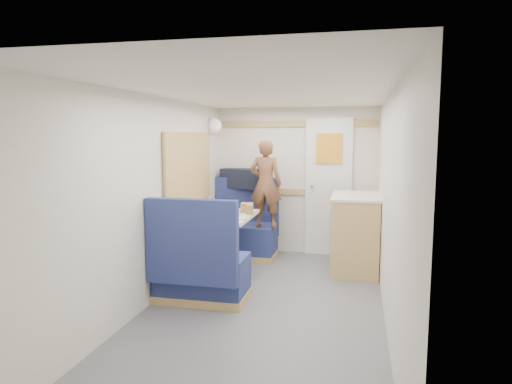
% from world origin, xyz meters
% --- Properties ---
extents(floor, '(4.50, 4.50, 0.00)m').
position_xyz_m(floor, '(0.00, 0.00, 0.00)').
color(floor, '#515156').
rests_on(floor, ground).
extents(ceiling, '(4.50, 4.50, 0.00)m').
position_xyz_m(ceiling, '(0.00, 0.00, 2.00)').
color(ceiling, silver).
rests_on(ceiling, wall_back).
extents(wall_back, '(2.20, 0.02, 2.00)m').
position_xyz_m(wall_back, '(0.00, 2.25, 1.00)').
color(wall_back, silver).
rests_on(wall_back, floor).
extents(wall_left, '(0.02, 4.50, 2.00)m').
position_xyz_m(wall_left, '(-1.10, 0.00, 1.00)').
color(wall_left, silver).
rests_on(wall_left, floor).
extents(wall_right, '(0.02, 4.50, 2.00)m').
position_xyz_m(wall_right, '(1.10, 0.00, 1.00)').
color(wall_right, silver).
rests_on(wall_right, floor).
extents(oak_trim_low, '(2.15, 0.02, 0.08)m').
position_xyz_m(oak_trim_low, '(0.00, 2.23, 0.85)').
color(oak_trim_low, '#AD854E').
rests_on(oak_trim_low, wall_back).
extents(oak_trim_high, '(2.15, 0.02, 0.08)m').
position_xyz_m(oak_trim_high, '(0.00, 2.23, 1.78)').
color(oak_trim_high, '#AD854E').
rests_on(oak_trim_high, wall_back).
extents(side_window, '(0.04, 1.30, 0.72)m').
position_xyz_m(side_window, '(-1.08, 1.00, 1.25)').
color(side_window, '#A5B498').
rests_on(side_window, wall_left).
extents(rear_door, '(0.62, 0.12, 1.86)m').
position_xyz_m(rear_door, '(0.45, 2.22, 0.97)').
color(rear_door, white).
rests_on(rear_door, wall_back).
extents(dinette_table, '(0.62, 0.92, 0.72)m').
position_xyz_m(dinette_table, '(-0.65, 1.00, 0.57)').
color(dinette_table, white).
rests_on(dinette_table, floor).
extents(bench_far, '(0.90, 0.59, 1.05)m').
position_xyz_m(bench_far, '(-0.65, 1.86, 0.30)').
color(bench_far, '#18234D').
rests_on(bench_far, floor).
extents(bench_near, '(0.90, 0.59, 1.05)m').
position_xyz_m(bench_near, '(-0.65, 0.14, 0.30)').
color(bench_near, '#18234D').
rests_on(bench_near, floor).
extents(ledge, '(0.90, 0.14, 0.04)m').
position_xyz_m(ledge, '(-0.65, 2.12, 0.88)').
color(ledge, '#AD854E').
rests_on(ledge, bench_far).
extents(dome_light, '(0.20, 0.20, 0.20)m').
position_xyz_m(dome_light, '(-1.04, 1.85, 1.75)').
color(dome_light, white).
rests_on(dome_light, wall_left).
extents(galley_counter, '(0.57, 0.92, 0.92)m').
position_xyz_m(galley_counter, '(0.82, 1.55, 0.47)').
color(galley_counter, '#AD854E').
rests_on(galley_counter, floor).
extents(person, '(0.42, 0.28, 1.13)m').
position_xyz_m(person, '(-0.31, 1.69, 1.01)').
color(person, brown).
rests_on(person, bench_far).
extents(duffel_bag, '(0.60, 0.39, 0.27)m').
position_xyz_m(duffel_bag, '(-0.74, 2.12, 1.03)').
color(duffel_bag, black).
rests_on(duffel_bag, ledge).
extents(tray, '(0.36, 0.43, 0.02)m').
position_xyz_m(tray, '(-0.51, 0.83, 0.73)').
color(tray, silver).
rests_on(tray, dinette_table).
extents(orange_fruit, '(0.07, 0.07, 0.07)m').
position_xyz_m(orange_fruit, '(-0.58, 0.81, 0.77)').
color(orange_fruit, '#F3570A').
rests_on(orange_fruit, tray).
extents(cheese_block, '(0.11, 0.07, 0.04)m').
position_xyz_m(cheese_block, '(-0.60, 0.63, 0.76)').
color(cheese_block, '#F7E48F').
rests_on(cheese_block, tray).
extents(wine_glass, '(0.08, 0.08, 0.17)m').
position_xyz_m(wine_glass, '(-0.63, 1.02, 0.84)').
color(wine_glass, white).
rests_on(wine_glass, dinette_table).
extents(tumbler_left, '(0.06, 0.06, 0.10)m').
position_xyz_m(tumbler_left, '(-0.88, 0.70, 0.77)').
color(tumbler_left, white).
rests_on(tumbler_left, dinette_table).
extents(tumbler_mid, '(0.07, 0.07, 0.11)m').
position_xyz_m(tumbler_mid, '(-0.71, 1.35, 0.78)').
color(tumbler_mid, silver).
rests_on(tumbler_mid, dinette_table).
extents(beer_glass, '(0.07, 0.07, 0.11)m').
position_xyz_m(beer_glass, '(-0.43, 1.06, 0.78)').
color(beer_glass, '#8E4414').
rests_on(beer_glass, dinette_table).
extents(pepper_grinder, '(0.04, 0.04, 0.10)m').
position_xyz_m(pepper_grinder, '(-0.72, 0.94, 0.77)').
color(pepper_grinder, black).
rests_on(pepper_grinder, dinette_table).
extents(bread_loaf, '(0.19, 0.29, 0.11)m').
position_xyz_m(bread_loaf, '(-0.43, 1.15, 0.77)').
color(bread_loaf, olive).
rests_on(bread_loaf, dinette_table).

